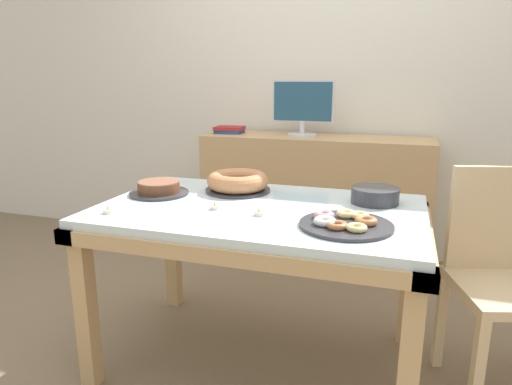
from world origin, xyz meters
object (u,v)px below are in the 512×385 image
Objects in this scene: tealight_centre at (259,213)px; book_stack at (229,130)px; computer_monitor at (303,108)px; tealight_right_edge at (215,207)px; plate_stack at (375,195)px; cake_chocolate_round at (159,189)px; tealight_left_edge at (108,211)px; pastry_platter at (345,223)px; chair at (504,271)px; cake_golden_bundt at (238,182)px.

book_stack is at bearing 115.35° from tealight_centre.
computer_monitor reaches higher than tealight_right_edge.
plate_stack reaches higher than tealight_right_edge.
cake_chocolate_round is 0.35m from tealight_left_edge.
computer_monitor is at bearing 108.38° from pastry_platter.
computer_monitor is 10.60× the size of tealight_left_edge.
cake_chocolate_round reaches higher than tealight_right_edge.
plate_stack is (0.99, 0.16, 0.01)m from cake_chocolate_round.
computer_monitor is 1.68m from tealight_left_edge.
tealight_centre is at bearing 14.93° from tealight_left_edge.
pastry_platter is at bearing -6.01° from tealight_centre.
book_stack is at bearing 95.32° from cake_chocolate_round.
chair is at bearing -34.62° from book_stack.
book_stack is (-1.64, 1.14, 0.41)m from chair.
tealight_centre is (0.56, -0.19, -0.02)m from cake_chocolate_round.
chair is 0.74m from pastry_platter.
book_stack is 5.34× the size of tealight_centre.
cake_chocolate_round is 0.38m from cake_golden_bundt.
book_stack is at bearing 108.62° from tealight_right_edge.
tealight_centre is at bearing -84.55° from computer_monitor.
pastry_platter is 8.74× the size of tealight_left_edge.
book_stack is 1.59m from tealight_centre.
tealight_right_edge is (0.47, -1.40, -0.16)m from book_stack.
tealight_right_edge is 1.00× the size of tealight_centre.
pastry_platter is (1.02, -1.46, -0.16)m from book_stack.
tealight_centre is (0.20, -0.03, 0.00)m from tealight_right_edge.
tealight_centre is (0.60, 0.16, 0.00)m from tealight_left_edge.
book_stack is at bearing 113.03° from cake_golden_bundt.
tealight_left_edge is 1.00× the size of tealight_centre.
computer_monitor is at bearing 95.45° from tealight_centre.
plate_stack reaches higher than tealight_centre.
computer_monitor is 1.26m from plate_stack.
cake_golden_bundt is at bearing -66.97° from book_stack.
pastry_platter is 0.96m from tealight_left_edge.
tealight_centre is (-0.43, -0.34, -0.02)m from plate_stack.
cake_chocolate_round is 1.00m from plate_stack.
chair is at bearing 15.98° from tealight_left_edge.
cake_chocolate_round is (0.12, -1.24, -0.15)m from book_stack.
cake_golden_bundt reaches higher than tealight_left_edge.
book_stack is at bearing 125.03° from pastry_platter.
chair is 1.23m from cake_golden_bundt.
computer_monitor is at bearing 87.17° from tealight_right_edge.
tealight_right_edge is at bearing -92.83° from computer_monitor.
tealight_right_edge is (-0.07, -1.39, -0.33)m from computer_monitor.
tealight_centre is at bearing -18.42° from cake_chocolate_round.
cake_golden_bundt is 0.70m from pastry_platter.
book_stack is 1.60m from tealight_left_edge.
tealight_right_edge is at bearing -87.05° from cake_golden_bundt.
tealight_left_edge is at bearing -172.60° from pastry_platter.
tealight_left_edge is 1.00× the size of tealight_right_edge.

